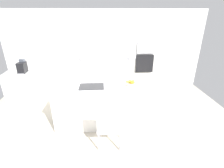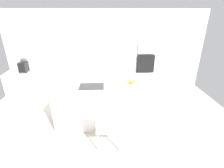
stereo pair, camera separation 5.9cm
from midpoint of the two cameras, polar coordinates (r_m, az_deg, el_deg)
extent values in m
plane|color=beige|center=(4.25, -1.78, -12.49)|extent=(6.60, 6.60, 0.00)
cube|color=white|center=(5.24, -2.63, 10.18)|extent=(6.00, 0.10, 2.60)
cube|color=white|center=(4.01, -1.86, -7.33)|extent=(2.40, 0.82, 0.89)
cube|color=white|center=(3.79, -1.96, -1.15)|extent=(2.46, 0.88, 0.06)
cube|color=#2D2D30|center=(3.79, -7.49, -0.93)|extent=(0.56, 0.40, 0.02)
cylinder|color=silver|center=(3.96, -7.38, 1.99)|extent=(0.02, 0.02, 0.22)
cylinder|color=silver|center=(3.85, -7.52, 2.94)|extent=(0.02, 0.16, 0.02)
cylinder|color=beige|center=(3.81, 6.02, -0.15)|extent=(0.26, 0.26, 0.06)
sphere|color=olive|center=(3.82, 5.68, 0.90)|extent=(0.08, 0.08, 0.08)
sphere|color=olive|center=(3.81, 6.79, 0.78)|extent=(0.08, 0.08, 0.08)
sphere|color=orange|center=(3.77, 6.32, 0.60)|extent=(0.08, 0.08, 0.08)
ellipsoid|color=yellow|center=(3.76, 5.43, 0.90)|extent=(0.19, 0.10, 0.06)
cube|color=white|center=(5.64, -27.53, -0.69)|extent=(1.10, 0.60, 0.89)
cube|color=black|center=(5.46, -28.78, 5.01)|extent=(0.20, 0.28, 0.30)
cube|color=gray|center=(5.35, -29.20, 3.03)|extent=(0.16, 0.08, 0.02)
cube|color=#4C515B|center=(5.49, -28.82, 7.17)|extent=(0.14, 0.11, 0.08)
cube|color=#9E9EA3|center=(5.30, 11.17, 12.08)|extent=(0.54, 0.08, 0.34)
cube|color=black|center=(5.41, 10.76, 6.89)|extent=(0.56, 0.08, 0.56)
cube|color=white|center=(3.35, -1.40, -14.30)|extent=(0.50, 0.45, 0.06)
cube|color=white|center=(3.06, -1.53, -13.00)|extent=(0.45, 0.07, 0.41)
cylinder|color=#B2B2B7|center=(3.64, 2.09, -15.54)|extent=(0.04, 0.04, 0.41)
cylinder|color=#B2B2B7|center=(3.65, -4.65, -15.49)|extent=(0.04, 0.04, 0.41)
cylinder|color=#B2B2B7|center=(3.36, 2.28, -19.36)|extent=(0.04, 0.04, 0.41)
cylinder|color=#B2B2B7|center=(3.38, -5.15, -19.29)|extent=(0.04, 0.04, 0.41)
sphere|color=silver|center=(3.58, -10.40, 8.95)|extent=(0.21, 0.21, 0.21)
cylinder|color=black|center=(3.50, -10.89, 15.35)|extent=(0.01, 0.01, 0.60)
sphere|color=silver|center=(3.61, 6.12, 9.31)|extent=(0.21, 0.21, 0.21)
cylinder|color=black|center=(3.53, 6.41, 15.67)|extent=(0.01, 0.01, 0.60)
camera|label=1|loc=(0.03, -90.45, -0.19)|focal=26.58mm
camera|label=2|loc=(0.03, 89.55, 0.19)|focal=26.58mm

